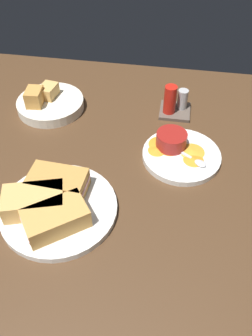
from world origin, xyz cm
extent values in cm
cube|color=#4C331E|center=(0.00, 0.00, -1.50)|extent=(110.00, 110.00, 3.00)
cylinder|color=white|center=(-7.54, -12.46, 0.80)|extent=(26.16, 26.16, 1.60)
cube|color=#C68C42|center=(-8.82, -7.66, 4.00)|extent=(13.39, 8.30, 4.80)
cube|color=#DB938E|center=(-8.82, -7.66, 4.00)|extent=(13.62, 7.70, 0.80)
cube|color=tan|center=(-12.35, -13.74, 4.00)|extent=(14.65, 11.06, 4.80)
cube|color=#DB938E|center=(-12.35, -13.74, 4.00)|extent=(14.72, 10.55, 0.80)
cube|color=tan|center=(-6.27, -17.27, 4.00)|extent=(14.96, 13.89, 4.80)
cube|color=#DB938E|center=(-6.27, -17.27, 4.00)|extent=(14.80, 13.56, 0.80)
cylinder|color=navy|center=(-6.94, -18.32, 3.32)|extent=(6.34, 6.34, 3.44)
cylinder|color=black|center=(-6.94, -18.32, 4.64)|extent=(5.20, 5.20, 0.60)
cube|color=silver|center=(-4.26, -9.29, 1.85)|extent=(2.33, 5.50, 0.40)
ellipsoid|color=silver|center=(-5.82, -14.56, 2.00)|extent=(3.02, 3.69, 0.80)
cylinder|color=white|center=(18.63, 9.34, 0.80)|extent=(20.23, 20.23, 1.60)
cylinder|color=maroon|center=(15.59, 11.87, 3.62)|extent=(8.00, 8.00, 4.04)
cylinder|color=olive|center=(15.59, 11.87, 5.24)|extent=(6.56, 6.56, 0.60)
cube|color=silver|center=(18.86, 9.18, 1.85)|extent=(4.98, 3.78, 0.40)
ellipsoid|color=silver|center=(23.39, 6.05, 2.00)|extent=(3.88, 3.63, 0.80)
cone|color=orange|center=(12.91, 11.97, 1.90)|extent=(8.34, 8.34, 0.60)
cone|color=orange|center=(21.68, 7.37, 1.90)|extent=(6.56, 6.56, 0.60)
cone|color=gold|center=(15.33, 10.83, 1.90)|extent=(7.84, 7.84, 0.60)
cone|color=orange|center=(12.16, 9.33, 1.90)|extent=(6.00, 6.00, 0.60)
cone|color=gold|center=(15.10, 11.00, 1.90)|extent=(7.49, 7.49, 0.60)
cone|color=gold|center=(21.25, 10.41, 1.90)|extent=(7.48, 7.48, 0.60)
cylinder|color=silver|center=(-21.61, 24.68, 1.50)|extent=(19.93, 19.93, 3.00)
cube|color=#C68C42|center=(-25.02, 22.15, 5.39)|extent=(4.93, 6.38, 4.79)
cube|color=tan|center=(-22.43, 26.65, 4.80)|extent=(5.27, 6.61, 3.60)
cube|color=brown|center=(15.72, 28.80, 0.50)|extent=(9.00, 9.00, 1.00)
cylinder|color=red|center=(13.92, 27.60, 5.25)|extent=(3.60, 3.60, 8.50)
cylinder|color=#B2B2B2|center=(17.52, 30.20, 4.00)|extent=(3.00, 3.00, 6.00)
camera|label=1|loc=(14.94, -55.97, 61.79)|focal=36.39mm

